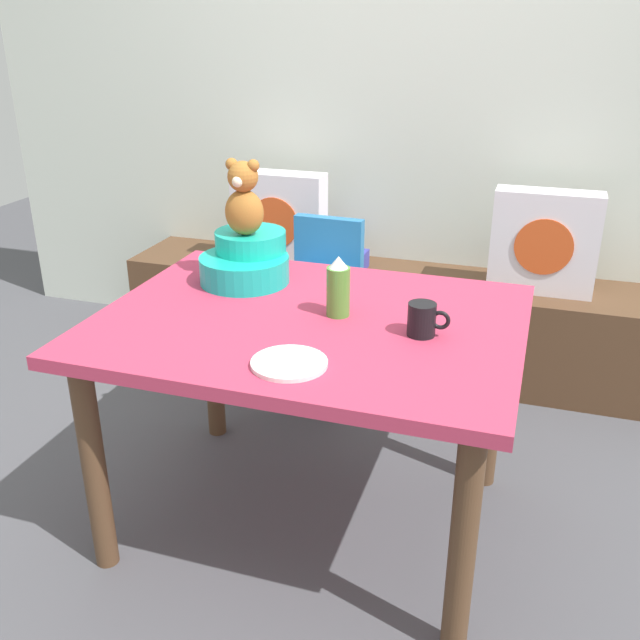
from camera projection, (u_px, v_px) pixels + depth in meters
name	position (u px, v px, depth m)	size (l,w,h in m)	color
ground_plane	(311.00, 517.00, 2.40)	(8.00, 8.00, 0.00)	#4C4C51
back_wall	(416.00, 80.00, 3.20)	(4.40, 0.10, 2.60)	silver
window_bench	(393.00, 319.00, 3.39)	(2.60, 0.44, 0.46)	brown
pillow_floral_left	(279.00, 219.00, 3.35)	(0.44, 0.15, 0.44)	silver
pillow_floral_right	(544.00, 242.00, 3.01)	(0.44, 0.15, 0.44)	silver
book_stack	(345.00, 260.00, 3.35)	(0.20, 0.14, 0.09)	#383999
dining_table	(310.00, 348.00, 2.15)	(1.25, 0.97, 0.74)	#B73351
highchair	(318.00, 287.00, 2.96)	(0.34, 0.46, 0.79)	#2672B2
infant_seat_teal	(246.00, 260.00, 2.38)	(0.30, 0.33, 0.16)	#16B5A0
teddy_bear	(244.00, 200.00, 2.30)	(0.13, 0.12, 0.25)	#A4682A
ketchup_bottle	(338.00, 288.00, 2.09)	(0.07, 0.07, 0.18)	#4C8C33
coffee_mug	(423.00, 319.00, 1.97)	(0.12, 0.08, 0.09)	black
dinner_plate_near	(289.00, 363.00, 1.82)	(0.20, 0.20, 0.01)	white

